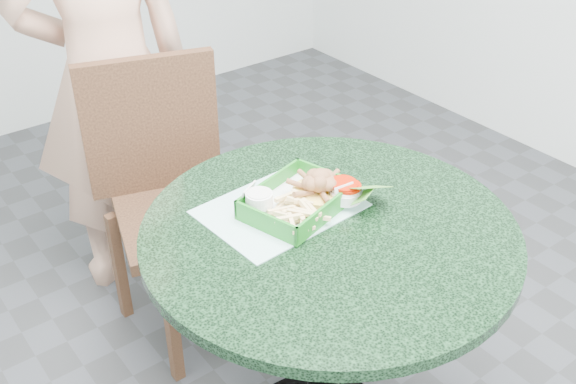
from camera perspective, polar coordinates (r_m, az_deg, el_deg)
cafe_table at (r=1.69m, az=3.33°, el=-8.14°), size 0.89×0.89×0.75m
dining_chair at (r=2.21m, az=-9.77°, el=0.73°), size 0.43×0.43×0.93m
diner_person at (r=2.32m, az=-15.14°, el=10.76°), size 0.70×0.52×1.73m
placemat at (r=1.64m, az=-0.67°, el=-1.97°), size 0.38×0.29×0.00m
food_basket at (r=1.63m, az=0.78°, el=-1.58°), size 0.25×0.18×0.05m
crab_sandwich at (r=1.63m, az=2.92°, el=-0.30°), size 0.13×0.13×0.08m
fries_pile at (r=1.58m, az=-0.01°, el=-2.02°), size 0.14×0.14×0.05m
sauce_ramekin at (r=1.61m, az=-2.59°, el=-0.66°), size 0.07×0.07×0.04m
garnish_cup at (r=1.62m, az=5.43°, el=-1.09°), size 0.12×0.12×0.05m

